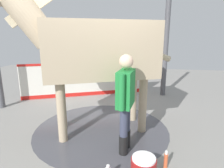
# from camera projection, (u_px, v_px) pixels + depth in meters

# --- Properties ---
(ground_plane) EXTENTS (16.00, 16.00, 0.02)m
(ground_plane) POSITION_uv_depth(u_px,v_px,m) (100.00, 131.00, 3.93)
(ground_plane) COLOR gray
(wet_patch) EXTENTS (2.75, 2.75, 0.00)m
(wet_patch) POSITION_uv_depth(u_px,v_px,m) (102.00, 129.00, 3.98)
(wet_patch) COLOR #4C4C54
(wet_patch) RESTS_ON ground
(barrier_wall) EXTENTS (3.77, 1.69, 1.09)m
(barrier_wall) POSITION_uv_depth(u_px,v_px,m) (88.00, 80.00, 6.13)
(barrier_wall) COLOR silver
(barrier_wall) RESTS_ON ground
(roof_post_far) EXTENTS (0.16, 0.16, 3.09)m
(roof_post_far) POSITION_uv_depth(u_px,v_px,m) (166.00, 47.00, 5.92)
(roof_post_far) COLOR #4C4C51
(roof_post_far) RESTS_ON ground
(horse) EXTENTS (3.27, 1.79, 2.83)m
(horse) POSITION_uv_depth(u_px,v_px,m) (94.00, 49.00, 3.55)
(horse) COLOR tan
(horse) RESTS_ON ground
(handler) EXTENTS (0.27, 0.66, 1.62)m
(handler) POSITION_uv_depth(u_px,v_px,m) (126.00, 98.00, 3.02)
(handler) COLOR black
(handler) RESTS_ON ground
(wash_bucket) EXTENTS (0.34, 0.34, 0.33)m
(wash_bucket) POSITION_uv_depth(u_px,v_px,m) (143.00, 168.00, 2.55)
(wash_bucket) COLOR maroon
(wash_bucket) RESTS_ON ground
(bottle_spray) EXTENTS (0.06, 0.06, 0.28)m
(bottle_spray) POSITION_uv_depth(u_px,v_px,m) (166.00, 160.00, 2.78)
(bottle_spray) COLOR #CC5933
(bottle_spray) RESTS_ON ground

